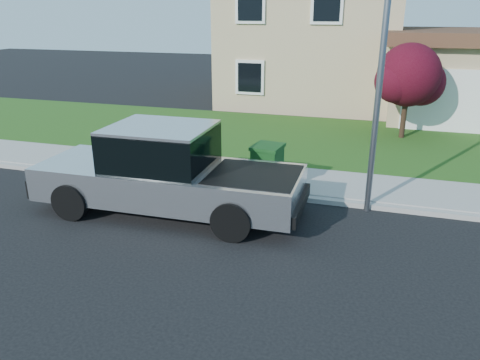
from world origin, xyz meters
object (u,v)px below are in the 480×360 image
object	(u,v)px
woman	(193,159)
trash_bin	(267,167)
pickup_truck	(167,173)
ornamental_tree	(409,78)
street_lamp	(381,66)

from	to	relation	value
woman	trash_bin	world-z (taller)	woman
pickup_truck	trash_bin	distance (m)	2.59
trash_bin	woman	bearing A→B (deg)	-161.32
woman	trash_bin	xyz separation A→B (m)	(1.85, 0.39, -0.14)
trash_bin	pickup_truck	bearing A→B (deg)	-130.76
pickup_truck	ornamental_tree	xyz separation A→B (m)	(5.32, 8.23, 1.26)
pickup_truck	ornamental_tree	distance (m)	9.88
woman	ornamental_tree	world-z (taller)	ornamental_tree
pickup_truck	trash_bin	xyz separation A→B (m)	(1.90, 1.74, -0.22)
pickup_truck	ornamental_tree	size ratio (longest dim) A/B	1.89
pickup_truck	street_lamp	xyz separation A→B (m)	(4.39, 1.33, 2.37)
pickup_truck	woman	distance (m)	1.36
trash_bin	ornamental_tree	bearing A→B (deg)	68.91
woman	ornamental_tree	size ratio (longest dim) A/B	0.55
pickup_truck	woman	xyz separation A→B (m)	(0.05, 1.35, -0.08)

